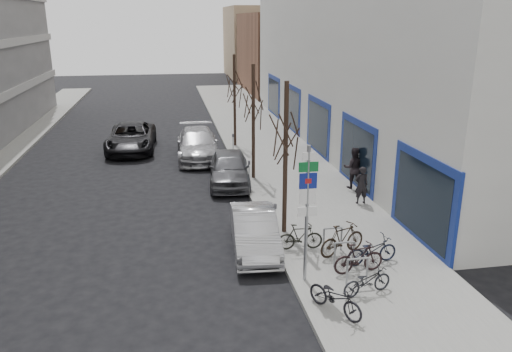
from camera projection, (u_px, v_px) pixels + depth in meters
name	position (u px, v px, depth m)	size (l,w,h in m)	color
ground	(223.00, 292.00, 14.23)	(120.00, 120.00, 0.00)	black
sidewalk_east	(292.00, 177.00, 24.35)	(5.00, 70.00, 0.15)	slate
commercial_building	(468.00, 60.00, 30.58)	(20.00, 32.00, 10.00)	#B7B7B2
brick_building_far	(302.00, 53.00, 52.75)	(12.00, 14.00, 8.00)	brown
tan_building_far	(277.00, 42.00, 66.77)	(13.00, 12.00, 9.00)	#937A5B
highway_sign_pole	(307.00, 206.00, 13.88)	(0.55, 0.10, 4.20)	gray
bike_rack	(344.00, 251.00, 15.23)	(0.66, 2.26, 0.83)	gray
tree_near	(286.00, 123.00, 16.72)	(1.80, 1.80, 5.50)	black
tree_mid	(253.00, 95.00, 22.82)	(1.80, 1.80, 5.50)	black
tree_far	(234.00, 79.00, 28.92)	(1.80, 1.80, 5.50)	black
meter_front	(275.00, 217.00, 17.13)	(0.10, 0.08, 1.27)	gray
meter_mid	(249.00, 171.00, 22.30)	(0.10, 0.08, 1.27)	gray
meter_back	(233.00, 143.00, 27.46)	(0.10, 0.08, 1.27)	gray
bike_near_left	(336.00, 295.00, 12.80)	(0.52, 1.71, 1.05)	black
bike_near_right	(359.00, 258.00, 14.85)	(0.48, 1.62, 0.98)	black
bike_mid_curb	(372.00, 248.00, 15.42)	(0.51, 1.70, 1.04)	black
bike_mid_inner	(300.00, 236.00, 16.38)	(0.45, 1.51, 0.91)	black
bike_far_curb	(367.00, 279.00, 13.70)	(0.46, 1.54, 0.94)	black
bike_far_inner	(342.00, 239.00, 16.01)	(0.53, 1.78, 1.08)	black
parked_car_front	(254.00, 231.00, 16.63)	(1.44, 4.14, 1.36)	#AAABAF
parked_car_mid	(229.00, 168.00, 23.31)	(1.84, 4.57, 1.56)	#4E4E53
parked_car_back	(198.00, 144.00, 27.65)	(2.25, 5.54, 1.61)	#9D9CA1
lane_car	(131.00, 137.00, 29.27)	(2.63, 5.71, 1.59)	black
pedestrian_near	(361.00, 185.00, 20.40)	(0.58, 0.38, 1.58)	black
pedestrian_far	(353.00, 168.00, 22.26)	(0.70, 0.47, 1.89)	black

